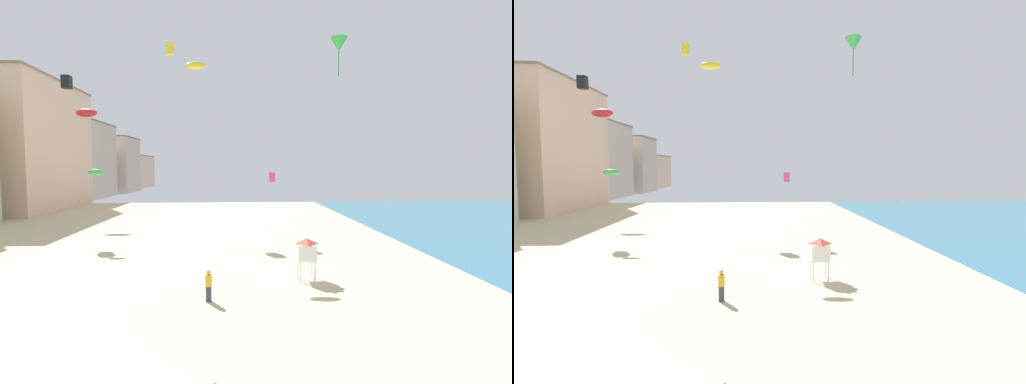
# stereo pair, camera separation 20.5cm
# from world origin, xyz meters

# --- Properties ---
(boardwalk_hotel_mid) EXTENTS (15.00, 21.51, 20.25)m
(boardwalk_hotel_mid) POSITION_xyz_m (-29.36, 50.52, 10.13)
(boardwalk_hotel_mid) COLOR beige
(boardwalk_hotel_mid) RESTS_ON ground
(boardwalk_hotel_far) EXTENTS (11.88, 15.52, 16.45)m
(boardwalk_hotel_far) POSITION_xyz_m (-29.36, 71.60, 8.23)
(boardwalk_hotel_far) COLOR #C6B29E
(boardwalk_hotel_far) RESTS_ON ground
(boardwalk_hotel_distant) EXTENTS (14.39, 13.29, 14.68)m
(boardwalk_hotel_distant) POSITION_xyz_m (-29.36, 88.67, 7.35)
(boardwalk_hotel_distant) COLOR #C6B29E
(boardwalk_hotel_distant) RESTS_ON ground
(boardwalk_hotel_furthest) EXTENTS (11.99, 20.07, 10.47)m
(boardwalk_hotel_furthest) POSITION_xyz_m (-29.36, 107.41, 5.24)
(boardwalk_hotel_furthest) COLOR beige
(boardwalk_hotel_furthest) RESTS_ON ground
(kite_flyer) EXTENTS (0.34, 0.34, 1.64)m
(kite_flyer) POSITION_xyz_m (3.90, 10.42, 0.92)
(kite_flyer) COLOR #383D4C
(kite_flyer) RESTS_ON ground
(lifeguard_stand) EXTENTS (1.10, 1.10, 2.55)m
(lifeguard_stand) POSITION_xyz_m (9.53, 13.63, 1.84)
(lifeguard_stand) COLOR white
(lifeguard_stand) RESTS_ON ground
(kite_magenta_box) EXTENTS (0.56, 0.56, 0.87)m
(kite_magenta_box) POSITION_xyz_m (8.53, 24.85, 5.90)
(kite_magenta_box) COLOR #DB3D9E
(kite_yellow_parafoil) EXTENTS (1.64, 0.45, 0.64)m
(kite_yellow_parafoil) POSITION_xyz_m (2.03, 22.34, 15.06)
(kite_yellow_parafoil) COLOR yellow
(kite_red_parafoil) EXTENTS (2.72, 0.75, 1.06)m
(kite_red_parafoil) POSITION_xyz_m (-13.80, 39.30, 13.68)
(kite_red_parafoil) COLOR red
(kite_green_delta) EXTENTS (1.32, 1.32, 3.00)m
(kite_green_delta) POSITION_xyz_m (13.42, 20.97, 16.47)
(kite_green_delta) COLOR green
(kite_green_parafoil) EXTENTS (1.33, 0.37, 0.52)m
(kite_green_parafoil) POSITION_xyz_m (-6.95, 24.19, 6.36)
(kite_green_parafoil) COLOR green
(kite_yellow_box) EXTENTS (0.82, 0.82, 1.29)m
(kite_yellow_box) POSITION_xyz_m (-2.51, 35.89, 20.70)
(kite_yellow_box) COLOR yellow
(kite_black_box) EXTENTS (0.89, 0.89, 1.40)m
(kite_black_box) POSITION_xyz_m (-13.29, 33.18, 16.10)
(kite_black_box) COLOR black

